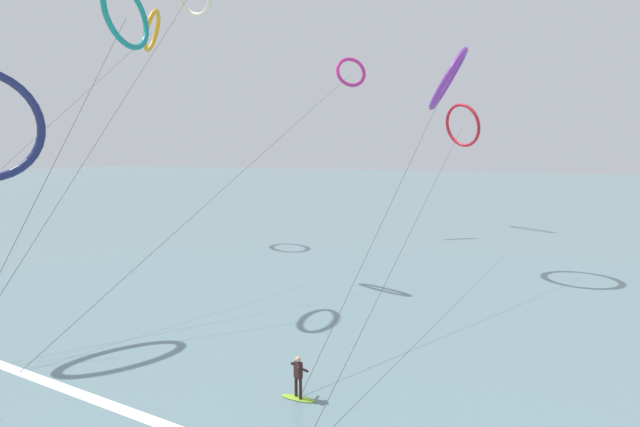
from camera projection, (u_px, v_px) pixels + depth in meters
The scene contains 8 objects.
sea_water at pixel (467, 193), 105.37m from camera, with size 400.00×200.00×0.08m, color slate.
surfer_lime at pixel (298, 380), 18.26m from camera, with size 1.40×0.69×1.70m.
kite_crimson at pixel (462, 125), 57.57m from camera, with size 5.26×51.08×14.97m.
kite_magenta at pixel (351, 73), 51.87m from camera, with size 3.78×39.57×19.45m.
kite_amber at pixel (152, 31), 47.55m from camera, with size 3.89×27.32×23.23m.
kite_violet at pixel (448, 79), 35.89m from camera, with size 3.93×24.86×17.03m.
kite_teal at pixel (126, 16), 27.76m from camera, with size 1.31×12.88×19.16m.
wave_crest_far at pixel (51, 385), 19.49m from camera, with size 18.63×0.50×0.12m, color white.
Camera 1 is at (10.01, -2.11, 9.54)m, focal length 27.02 mm.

